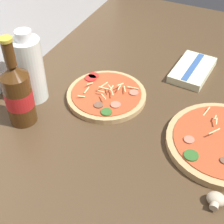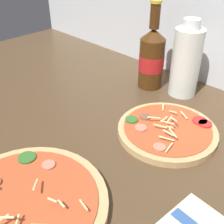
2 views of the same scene
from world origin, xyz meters
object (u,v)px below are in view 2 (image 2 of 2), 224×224
at_px(oil_bottle, 187,62).
at_px(pizza_near, 24,206).
at_px(beer_bottle, 152,58).
at_px(pizza_far, 167,130).

bearing_deg(oil_bottle, pizza_near, -86.08).
bearing_deg(beer_bottle, pizza_near, -75.15).
bearing_deg(oil_bottle, pizza_far, -66.71).
bearing_deg(oil_bottle, beer_bottle, -162.94).
xyz_separation_m(pizza_far, oil_bottle, (-0.08, 0.19, 0.09)).
relative_size(pizza_far, oil_bottle, 1.08).
bearing_deg(pizza_far, oil_bottle, 113.29).
distance_m(pizza_far, beer_bottle, 0.26).
relative_size(beer_bottle, oil_bottle, 1.17).
bearing_deg(pizza_far, beer_bottle, 138.22).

